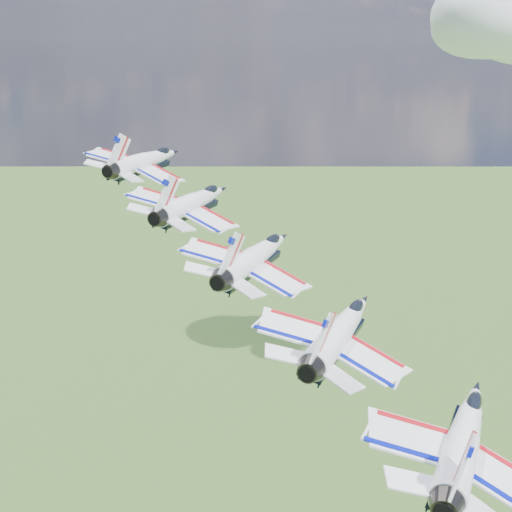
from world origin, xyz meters
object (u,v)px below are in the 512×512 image
(jet_0, at_px, (146,161))
(jet_1, at_px, (194,202))
(jet_2, at_px, (256,256))
(jet_4, at_px, (464,437))
(jet_3, at_px, (341,330))

(jet_0, bearing_deg, jet_1, -36.95)
(jet_1, distance_m, jet_2, 13.69)
(jet_0, bearing_deg, jet_4, -36.95)
(jet_0, distance_m, jet_3, 41.07)
(jet_0, relative_size, jet_1, 1.00)
(jet_2, distance_m, jet_4, 27.38)
(jet_2, bearing_deg, jet_0, 143.05)
(jet_1, bearing_deg, jet_3, -36.95)
(jet_2, relative_size, jet_4, 1.00)
(jet_3, bearing_deg, jet_0, 143.05)
(jet_3, bearing_deg, jet_4, -36.95)
(jet_3, bearing_deg, jet_1, 143.05)
(jet_1, xyz_separation_m, jet_3, (18.97, -19.06, -5.14))
(jet_1, distance_m, jet_3, 27.38)
(jet_2, relative_size, jet_3, 1.00)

